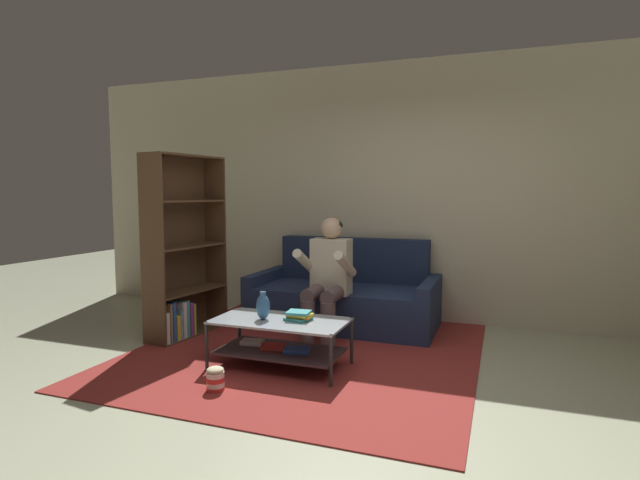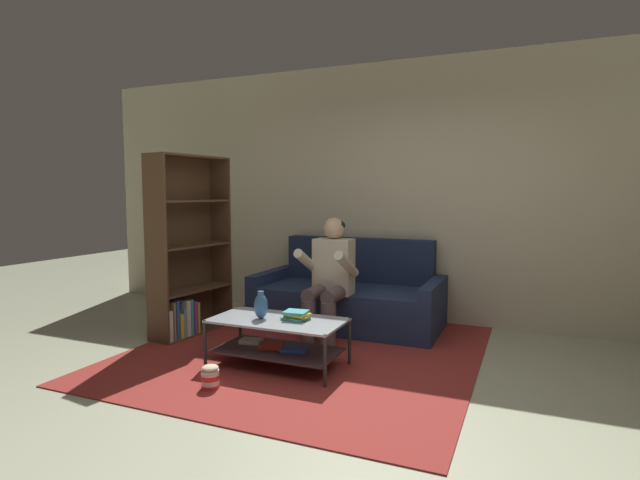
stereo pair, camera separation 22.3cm
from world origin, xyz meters
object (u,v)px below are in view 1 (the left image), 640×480
person_seated_center (328,274)px  coffee_table (280,336)px  couch (345,298)px  vase (263,306)px  popcorn_tub (215,379)px  bookshelf (179,264)px  book_stack (299,316)px

person_seated_center → coffee_table: size_ratio=1.09×
couch → coffee_table: size_ratio=1.80×
vase → popcorn_tub: bearing=-99.6°
popcorn_tub → bookshelf: bearing=134.5°
couch → coffee_table: (-0.11, -1.46, -0.03)m
coffee_table → bookshelf: 1.50m
book_stack → bookshelf: 1.59m
bookshelf → popcorn_tub: bookshelf is taller
vase → bookshelf: (-1.21, 0.54, 0.21)m
bookshelf → popcorn_tub: (1.11, -1.13, -0.63)m
couch → vase: (-0.24, -1.50, 0.22)m
coffee_table → book_stack: book_stack is taller
couch → vase: couch is taller
coffee_table → popcorn_tub: 0.68m
couch → popcorn_tub: 2.12m
coffee_table → couch: bearing=85.8°
vase → bookshelf: 1.34m
bookshelf → coffee_table: bearing=-20.7°
book_stack → bookshelf: bearing=162.8°
bookshelf → book_stack: bearing=-17.2°
couch → bookshelf: (-1.44, -0.96, 0.43)m
couch → popcorn_tub: size_ratio=10.78×
vase → popcorn_tub: size_ratio=1.26×
coffee_table → bookshelf: size_ratio=0.60×
vase → book_stack: bearing=16.0°
person_seated_center → popcorn_tub: bearing=-102.5°
book_stack → bookshelf: size_ratio=0.12×
person_seated_center → book_stack: 0.88m
popcorn_tub → couch: bearing=80.9°
vase → book_stack: vase is taller
person_seated_center → book_stack: bearing=-86.6°
popcorn_tub → person_seated_center: bearing=77.5°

